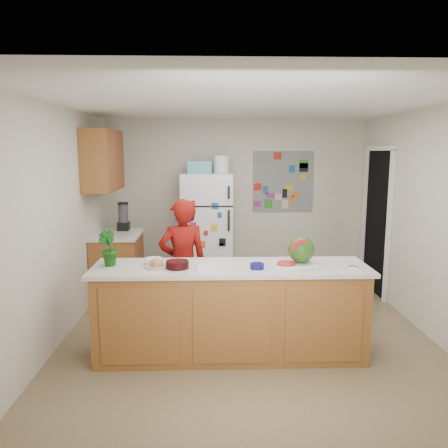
{
  "coord_description": "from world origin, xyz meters",
  "views": [
    {
      "loc": [
        -0.39,
        -4.61,
        2.01
      ],
      "look_at": [
        -0.24,
        0.2,
        1.22
      ],
      "focal_mm": 35.0,
      "sensor_mm": 36.0,
      "label": 1
    }
  ],
  "objects_px": {
    "watermelon": "(301,250)",
    "person": "(183,264)",
    "refrigerator": "(207,230)",
    "cherry_bowl": "(177,265)"
  },
  "relations": [
    {
      "from": "watermelon",
      "to": "person",
      "type": "bearing_deg",
      "value": 151.68
    },
    {
      "from": "refrigerator",
      "to": "cherry_bowl",
      "type": "distance_m",
      "value": 2.47
    },
    {
      "from": "refrigerator",
      "to": "person",
      "type": "height_order",
      "value": "refrigerator"
    },
    {
      "from": "watermelon",
      "to": "refrigerator",
      "type": "bearing_deg",
      "value": 112.21
    },
    {
      "from": "person",
      "to": "cherry_bowl",
      "type": "relative_size",
      "value": 6.91
    },
    {
      "from": "cherry_bowl",
      "to": "watermelon",
      "type": "bearing_deg",
      "value": 6.33
    },
    {
      "from": "refrigerator",
      "to": "watermelon",
      "type": "height_order",
      "value": "refrigerator"
    },
    {
      "from": "cherry_bowl",
      "to": "person",
      "type": "bearing_deg",
      "value": 89.84
    },
    {
      "from": "refrigerator",
      "to": "watermelon",
      "type": "xyz_separation_m",
      "value": [
        0.95,
        -2.32,
        0.21
      ]
    },
    {
      "from": "person",
      "to": "watermelon",
      "type": "distance_m",
      "value": 1.41
    }
  ]
}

